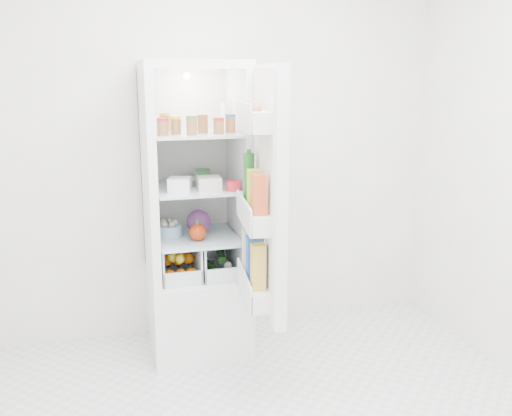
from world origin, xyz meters
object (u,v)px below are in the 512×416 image
object	(u,v)px
refrigerator	(196,246)
fridge_door	(265,198)
red_cabbage	(199,222)
mushroom_bowl	(169,231)

from	to	relation	value
refrigerator	fridge_door	world-z (taller)	refrigerator
refrigerator	red_cabbage	world-z (taller)	refrigerator
red_cabbage	mushroom_bowl	xyz separation A→B (m)	(-0.19, -0.02, -0.04)
refrigerator	red_cabbage	bearing A→B (deg)	-27.32
red_cabbage	mushroom_bowl	bearing A→B (deg)	-174.61
mushroom_bowl	fridge_door	distance (m)	0.81
refrigerator	mushroom_bowl	bearing A→B (deg)	-170.06
red_cabbage	fridge_door	size ratio (longest dim) A/B	0.12
refrigerator	red_cabbage	size ratio (longest dim) A/B	11.88
refrigerator	fridge_door	size ratio (longest dim) A/B	1.38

